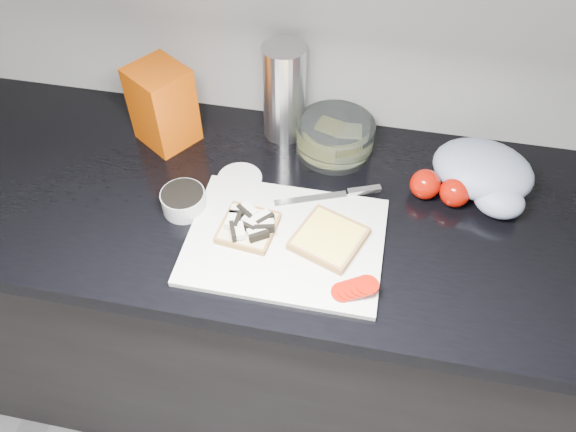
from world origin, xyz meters
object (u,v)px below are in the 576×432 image
Objects in this scene: bread_bag at (163,105)px; steel_canister at (284,92)px; glass_bowl at (335,137)px; cutting_board at (285,241)px.

bread_bag is 0.28m from steel_canister.
bread_bag is at bearing -164.58° from steel_canister.
bread_bag is at bearing -174.72° from glass_bowl.
steel_canister is (0.27, 0.08, 0.02)m from bread_bag.
bread_bag is (-0.40, -0.04, 0.06)m from glass_bowl.
steel_canister is at bearing 163.59° from glass_bowl.
cutting_board is 0.45m from bread_bag.
cutting_board is 0.31m from glass_bowl.
cutting_board is 1.68× the size of steel_canister.
glass_bowl is 0.41m from bread_bag.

